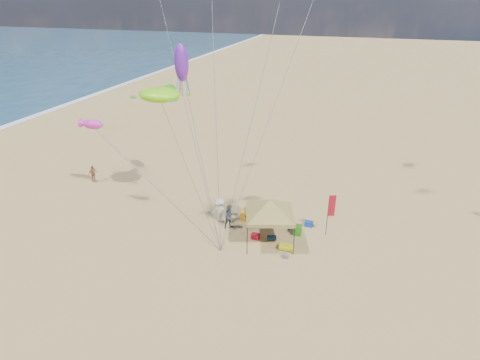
{
  "coord_description": "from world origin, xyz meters",
  "views": [
    {
      "loc": [
        7.34,
        -19.68,
        15.15
      ],
      "look_at": [
        0.0,
        3.0,
        4.0
      ],
      "focal_mm": 30.25,
      "sensor_mm": 36.0,
      "label": 1
    }
  ],
  "objects_px": {
    "feather_flag": "(331,208)",
    "person_far_a": "(93,174)",
    "canopy_tent": "(270,201)",
    "chair_green": "(298,230)",
    "chair_yellow": "(245,216)",
    "person_near_c": "(220,210)",
    "cooler_blue": "(309,224)",
    "person_near_b": "(230,217)",
    "cooler_red": "(255,236)",
    "person_near_a": "(247,212)",
    "beach_cart": "(287,247)"
  },
  "relations": [
    {
      "from": "person_near_a",
      "to": "person_near_b",
      "type": "bearing_deg",
      "value": 39.24
    },
    {
      "from": "feather_flag",
      "to": "person_near_b",
      "type": "relative_size",
      "value": 1.74
    },
    {
      "from": "beach_cart",
      "to": "person_far_a",
      "type": "height_order",
      "value": "person_far_a"
    },
    {
      "from": "canopy_tent",
      "to": "chair_green",
      "type": "xyz_separation_m",
      "value": [
        1.66,
        1.41,
        -2.69
      ]
    },
    {
      "from": "chair_yellow",
      "to": "person_far_a",
      "type": "relative_size",
      "value": 0.47
    },
    {
      "from": "chair_yellow",
      "to": "person_near_c",
      "type": "height_order",
      "value": "person_near_c"
    },
    {
      "from": "chair_green",
      "to": "person_near_c",
      "type": "bearing_deg",
      "value": -179.89
    },
    {
      "from": "cooler_red",
      "to": "person_near_c",
      "type": "bearing_deg",
      "value": 155.31
    },
    {
      "from": "person_near_b",
      "to": "chair_green",
      "type": "bearing_deg",
      "value": -40.17
    },
    {
      "from": "feather_flag",
      "to": "person_near_b",
      "type": "xyz_separation_m",
      "value": [
        -6.7,
        -1.19,
        -1.18
      ]
    },
    {
      "from": "feather_flag",
      "to": "person_far_a",
      "type": "height_order",
      "value": "feather_flag"
    },
    {
      "from": "canopy_tent",
      "to": "cooler_blue",
      "type": "height_order",
      "value": "canopy_tent"
    },
    {
      "from": "canopy_tent",
      "to": "feather_flag",
      "type": "relative_size",
      "value": 1.82
    },
    {
      "from": "cooler_red",
      "to": "person_near_a",
      "type": "distance_m",
      "value": 2.37
    },
    {
      "from": "cooler_blue",
      "to": "chair_green",
      "type": "bearing_deg",
      "value": -113.27
    },
    {
      "from": "chair_yellow",
      "to": "person_near_a",
      "type": "bearing_deg",
      "value": -26.68
    },
    {
      "from": "person_near_c",
      "to": "person_far_a",
      "type": "relative_size",
      "value": 1.21
    },
    {
      "from": "cooler_blue",
      "to": "person_near_c",
      "type": "relative_size",
      "value": 0.3
    },
    {
      "from": "beach_cart",
      "to": "person_near_a",
      "type": "relative_size",
      "value": 0.54
    },
    {
      "from": "canopy_tent",
      "to": "person_near_a",
      "type": "distance_m",
      "value": 3.63
    },
    {
      "from": "chair_yellow",
      "to": "person_near_b",
      "type": "relative_size",
      "value": 0.39
    },
    {
      "from": "beach_cart",
      "to": "chair_yellow",
      "type": "bearing_deg",
      "value": 143.81
    },
    {
      "from": "cooler_red",
      "to": "person_near_c",
      "type": "xyz_separation_m",
      "value": [
        -3.05,
        1.4,
        0.72
      ]
    },
    {
      "from": "person_far_a",
      "to": "person_near_c",
      "type": "bearing_deg",
      "value": -87.72
    },
    {
      "from": "cooler_blue",
      "to": "chair_green",
      "type": "xyz_separation_m",
      "value": [
        -0.56,
        -1.3,
        0.16
      ]
    },
    {
      "from": "person_near_b",
      "to": "person_near_c",
      "type": "xyz_separation_m",
      "value": [
        -0.96,
        0.59,
        0.01
      ]
    },
    {
      "from": "person_near_a",
      "to": "person_near_c",
      "type": "xyz_separation_m",
      "value": [
        -1.88,
        -0.56,
        0.08
      ]
    },
    {
      "from": "chair_yellow",
      "to": "beach_cart",
      "type": "bearing_deg",
      "value": -36.19
    },
    {
      "from": "feather_flag",
      "to": "chair_green",
      "type": "bearing_deg",
      "value": -163.57
    },
    {
      "from": "person_far_a",
      "to": "beach_cart",
      "type": "bearing_deg",
      "value": -90.04
    },
    {
      "from": "feather_flag",
      "to": "person_far_a",
      "type": "bearing_deg",
      "value": 173.45
    },
    {
      "from": "chair_yellow",
      "to": "cooler_blue",
      "type": "bearing_deg",
      "value": 7.82
    },
    {
      "from": "chair_yellow",
      "to": "person_far_a",
      "type": "distance_m",
      "value": 14.75
    },
    {
      "from": "chair_yellow",
      "to": "beach_cart",
      "type": "distance_m",
      "value": 4.56
    },
    {
      "from": "cooler_blue",
      "to": "person_near_a",
      "type": "bearing_deg",
      "value": -170.16
    },
    {
      "from": "canopy_tent",
      "to": "chair_yellow",
      "type": "xyz_separation_m",
      "value": [
        -2.36,
        2.09,
        -2.69
      ]
    },
    {
      "from": "feather_flag",
      "to": "chair_yellow",
      "type": "height_order",
      "value": "feather_flag"
    },
    {
      "from": "person_near_b",
      "to": "person_far_a",
      "type": "xyz_separation_m",
      "value": [
        -13.89,
        3.55,
        -0.15
      ]
    },
    {
      "from": "chair_yellow",
      "to": "person_far_a",
      "type": "xyz_separation_m",
      "value": [
        -14.56,
        2.28,
        0.4
      ]
    },
    {
      "from": "cooler_blue",
      "to": "person_far_a",
      "type": "bearing_deg",
      "value": 175.06
    },
    {
      "from": "canopy_tent",
      "to": "person_near_c",
      "type": "height_order",
      "value": "canopy_tent"
    },
    {
      "from": "canopy_tent",
      "to": "cooler_red",
      "type": "relative_size",
      "value": 10.5
    },
    {
      "from": "chair_green",
      "to": "person_near_b",
      "type": "height_order",
      "value": "person_near_b"
    },
    {
      "from": "cooler_red",
      "to": "feather_flag",
      "type": "bearing_deg",
      "value": 23.51
    },
    {
      "from": "person_near_b",
      "to": "person_near_c",
      "type": "bearing_deg",
      "value": 101.28
    },
    {
      "from": "person_far_a",
      "to": "chair_yellow",
      "type": "bearing_deg",
      "value": -83.7
    },
    {
      "from": "chair_green",
      "to": "person_near_b",
      "type": "xyz_separation_m",
      "value": [
        -4.69,
        -0.6,
        0.55
      ]
    },
    {
      "from": "feather_flag",
      "to": "person_near_c",
      "type": "relative_size",
      "value": 1.71
    },
    {
      "from": "feather_flag",
      "to": "cooler_blue",
      "type": "distance_m",
      "value": 2.48
    },
    {
      "from": "person_far_a",
      "to": "cooler_blue",
      "type": "bearing_deg",
      "value": -79.73
    }
  ]
}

